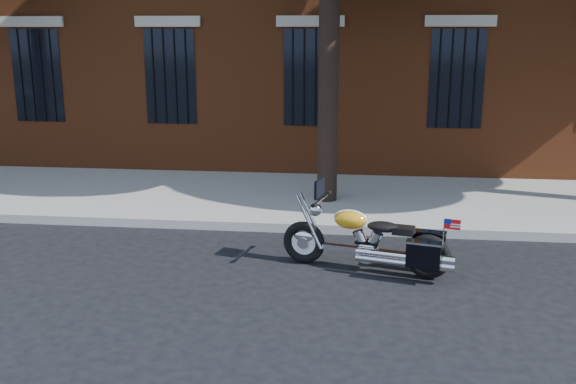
# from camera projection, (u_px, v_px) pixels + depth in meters

# --- Properties ---
(ground) EXTENTS (120.00, 120.00, 0.00)m
(ground) POSITION_uv_depth(u_px,v_px,m) (280.00, 261.00, 9.06)
(ground) COLOR black
(ground) RESTS_ON ground
(curb) EXTENTS (40.00, 0.16, 0.15)m
(curb) POSITION_uv_depth(u_px,v_px,m) (291.00, 227.00, 10.37)
(curb) COLOR gray
(curb) RESTS_ON ground
(sidewalk) EXTENTS (40.00, 3.60, 0.15)m
(sidewalk) POSITION_uv_depth(u_px,v_px,m) (301.00, 198.00, 12.18)
(sidewalk) COLOR gray
(sidewalk) RESTS_ON ground
(motorcycle) EXTENTS (2.30, 1.05, 1.22)m
(motorcycle) POSITION_uv_depth(u_px,v_px,m) (373.00, 243.00, 8.56)
(motorcycle) COLOR black
(motorcycle) RESTS_ON ground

